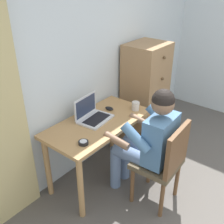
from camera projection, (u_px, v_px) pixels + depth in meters
wall_back at (88, 58)px, 2.82m from camera, size 4.80×0.05×2.50m
desk at (98, 131)px, 2.75m from camera, size 1.14×0.58×0.72m
dresser at (145, 94)px, 3.47m from camera, size 0.53×0.47×1.31m
chair at (164, 161)px, 2.48m from camera, size 0.44×0.42×0.89m
person_seated at (148, 138)px, 2.49m from camera, size 0.54×0.60×1.21m
laptop at (92, 115)px, 2.71m from camera, size 0.36×0.29×0.24m
computer_mouse at (109, 108)px, 2.91m from camera, size 0.06×0.10×0.03m
desk_clock at (83, 143)px, 2.34m from camera, size 0.09×0.09×0.03m
coffee_mug at (136, 106)px, 2.89m from camera, size 0.12×0.08×0.09m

